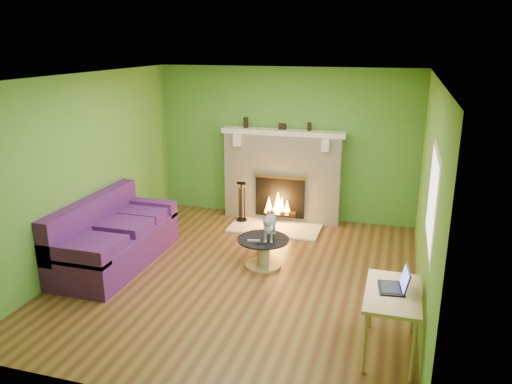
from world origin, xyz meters
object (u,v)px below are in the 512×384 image
desk (393,299)px  cat (270,225)px  sofa (112,239)px  coffee_table (263,250)px

desk → cat: (-1.67, 1.63, 0.01)m
sofa → desk: size_ratio=2.27×
coffee_table → cat: 0.38m
cat → sofa: bearing=-172.8°
sofa → cat: 2.22m
coffee_table → desk: size_ratio=0.79×
sofa → coffee_table: size_ratio=2.89×
desk → cat: 2.33m
cat → coffee_table: bearing=-155.0°
sofa → cat: (2.14, 0.54, 0.24)m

